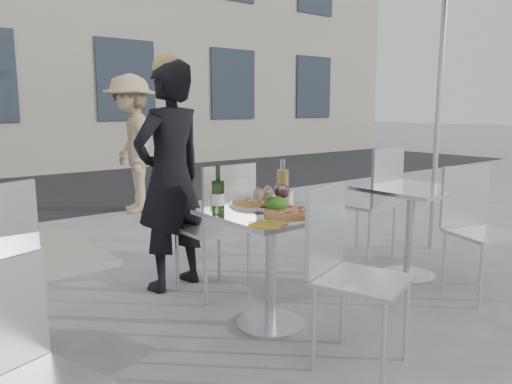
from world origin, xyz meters
TOP-DOWN VIEW (x-y plane):
  - ground at (0.00, 0.00)m, footprint 80.00×80.00m
  - street_asphalt at (0.00, 6.50)m, footprint 24.00×5.00m
  - main_table at (0.00, 0.00)m, footprint 0.72×0.72m
  - side_table_left at (-1.50, 0.00)m, footprint 0.72×0.72m
  - side_table_right at (1.50, 0.00)m, footprint 0.72×0.72m
  - chair_far at (0.04, 0.62)m, footprint 0.45×0.46m
  - chair_near at (0.01, -0.59)m, footprint 0.55×0.56m
  - side_chair_lnear at (-1.61, -0.51)m, footprint 0.49×0.50m
  - side_chair_rfar at (1.62, 0.46)m, footprint 0.51×0.52m
  - side_chair_rnear at (1.57, -0.50)m, footprint 0.56×0.56m
  - woman_diner at (-0.13, 1.03)m, footprint 0.70×0.53m
  - pedestrian_b at (0.92, 3.89)m, footprint 0.95×1.31m
  - pizza_near at (0.06, -0.12)m, footprint 0.33×0.33m
  - pizza_far at (0.04, 0.22)m, footprint 0.33×0.33m
  - salad_plate at (0.03, -0.01)m, footprint 0.22×0.22m
  - wine_bottle at (-0.30, 0.13)m, footprint 0.07×0.08m
  - carafe at (0.25, 0.17)m, footprint 0.08×0.08m
  - sugar_shaker at (0.22, 0.09)m, footprint 0.06×0.06m
  - wineglass_white_a at (-0.10, 0.00)m, footprint 0.07×0.07m
  - wineglass_white_b at (-0.00, 0.03)m, footprint 0.07×0.07m
  - wineglass_red_a at (0.09, -0.01)m, footprint 0.07×0.07m
  - wineglass_red_b at (0.10, 0.05)m, footprint 0.07×0.07m
  - napkin_left at (-0.25, -0.26)m, footprint 0.25×0.25m
  - napkin_right at (0.27, -0.22)m, footprint 0.23×0.23m

SIDE VIEW (x-z plane):
  - ground at x=0.00m, z-range 0.00..0.00m
  - street_asphalt at x=0.00m, z-range 0.00..0.00m
  - side_chair_lnear at x=-1.61m, z-range 0.08..0.93m
  - main_table at x=0.00m, z-range 0.16..0.91m
  - side_table_left at x=-1.50m, z-range 0.16..0.91m
  - side_table_right at x=1.50m, z-range 0.16..0.91m
  - side_chair_rnear at x=1.57m, z-range 0.09..1.04m
  - chair_near at x=0.01m, z-range 0.09..1.05m
  - chair_far at x=0.04m, z-range 0.09..1.08m
  - side_chair_rfar at x=1.62m, z-range 0.10..1.13m
  - napkin_left at x=-0.25m, z-range 0.75..0.76m
  - napkin_right at x=0.27m, z-range 0.75..0.76m
  - pizza_near at x=0.06m, z-range 0.75..0.77m
  - pizza_far at x=0.04m, z-range 0.75..0.78m
  - salad_plate at x=0.03m, z-range 0.74..0.83m
  - sugar_shaker at x=0.22m, z-range 0.75..0.86m
  - wineglass_white_a at x=-0.10m, z-range 0.78..0.94m
  - wineglass_white_b at x=0.00m, z-range 0.78..0.94m
  - wineglass_red_a at x=0.09m, z-range 0.78..0.94m
  - wineglass_red_b at x=0.10m, z-range 0.78..0.94m
  - woman_diner at x=-0.13m, z-range 0.00..1.73m
  - wine_bottle at x=-0.30m, z-range 0.72..1.01m
  - carafe at x=0.25m, z-range 0.72..1.01m
  - pedestrian_b at x=0.92m, z-range 0.00..1.82m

